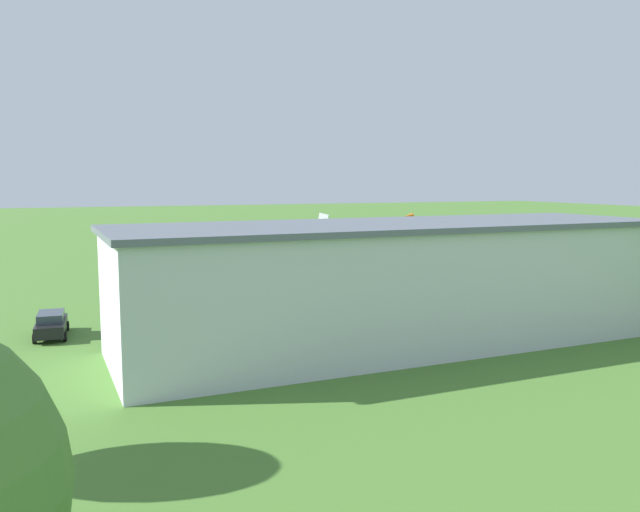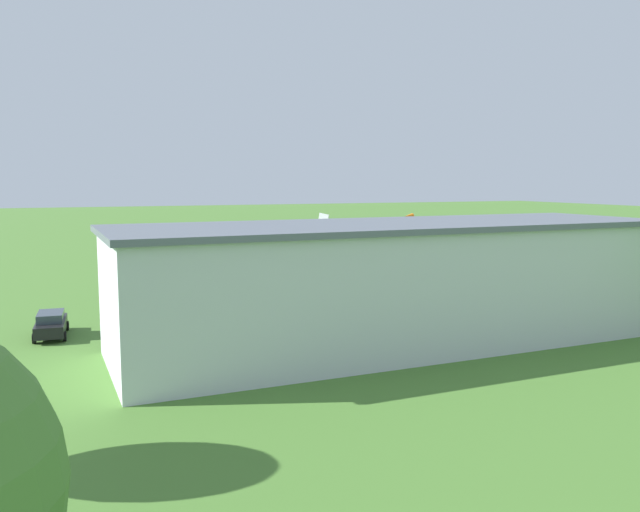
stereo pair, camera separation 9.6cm
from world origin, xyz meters
name	(u,v)px [view 2 (the right image)]	position (x,y,z in m)	size (l,w,h in m)	color
ground_plane	(251,276)	(0.00, 0.00, 0.00)	(400.00, 400.00, 0.00)	#47752D
hangar	(397,283)	(-0.47, 30.94, 3.81)	(35.35, 11.66, 7.61)	silver
biplane	(302,233)	(-4.66, 3.13, 4.72)	(7.89, 7.14, 3.96)	silver
car_black	(51,324)	(19.65, 20.91, 0.85)	(2.24, 4.80, 1.63)	black
person_by_parked_cars	(491,279)	(-19.28, 15.64, 0.80)	(0.42, 0.42, 1.62)	#B23333
person_crossing_taxiway	(535,289)	(-19.30, 21.74, 0.76)	(0.54, 0.54, 1.53)	beige
person_walking_on_apron	(128,311)	(14.54, 18.49, 0.82)	(0.43, 0.43, 1.64)	#72338C
person_watching_takeoff	(490,284)	(-17.24, 18.15, 0.84)	(0.39, 0.39, 1.69)	orange
windsock	(409,221)	(-16.74, 4.34, 5.79)	(1.47, 1.01, 6.60)	silver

